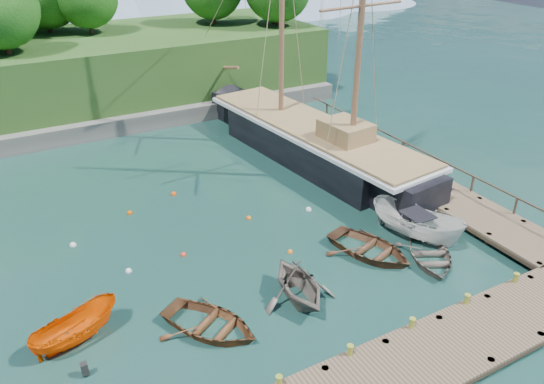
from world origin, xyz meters
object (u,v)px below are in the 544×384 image
at_px(rowboat_3, 429,260).
at_px(cabin_boat_white, 414,238).
at_px(motorboat_orange, 78,341).
at_px(rowboat_0, 211,330).
at_px(schooner, 313,145).
at_px(rowboat_1, 298,299).
at_px(rowboat_2, 369,254).

xyz_separation_m(rowboat_3, cabin_boat_white, (0.75, 1.86, 0.00)).
height_order(motorboat_orange, cabin_boat_white, cabin_boat_white).
height_order(rowboat_0, rowboat_3, rowboat_0).
xyz_separation_m(motorboat_orange, schooner, (17.70, 10.22, 1.07)).
distance_m(motorboat_orange, schooner, 20.47).
xyz_separation_m(rowboat_1, schooner, (8.72, 12.29, 1.07)).
bearing_deg(rowboat_3, rowboat_1, -155.93).
distance_m(rowboat_1, schooner, 15.10).
distance_m(rowboat_3, motorboat_orange, 16.36).
bearing_deg(rowboat_2, schooner, 52.48).
bearing_deg(rowboat_2, rowboat_0, 168.89).
xyz_separation_m(rowboat_0, schooner, (12.85, 12.22, 1.07)).
xyz_separation_m(rowboat_0, rowboat_3, (11.31, -0.63, 0.00)).
distance_m(rowboat_3, cabin_boat_white, 2.00).
xyz_separation_m(rowboat_0, cabin_boat_white, (12.06, 1.23, 0.00)).
bearing_deg(rowboat_0, cabin_boat_white, -26.90).
xyz_separation_m(rowboat_1, rowboat_3, (7.17, -0.56, 0.00)).
distance_m(rowboat_0, motorboat_orange, 5.24).
distance_m(rowboat_0, schooner, 17.77).
distance_m(rowboat_0, rowboat_2, 9.12).
relative_size(rowboat_0, motorboat_orange, 1.15).
height_order(rowboat_0, rowboat_1, rowboat_1).
xyz_separation_m(motorboat_orange, cabin_boat_white, (16.91, -0.77, 0.00)).
xyz_separation_m(rowboat_2, cabin_boat_white, (3.02, 0.05, 0.00)).
relative_size(rowboat_1, schooner, 0.14).
xyz_separation_m(rowboat_3, motorboat_orange, (-16.15, 2.62, 0.00)).
bearing_deg(rowboat_3, schooner, 111.69).
bearing_deg(rowboat_2, motorboat_orange, 158.12).
bearing_deg(schooner, motorboat_orange, -156.13).
bearing_deg(rowboat_0, rowboat_2, -25.33).
height_order(rowboat_2, cabin_boat_white, cabin_boat_white).
relative_size(motorboat_orange, cabin_boat_white, 0.72).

